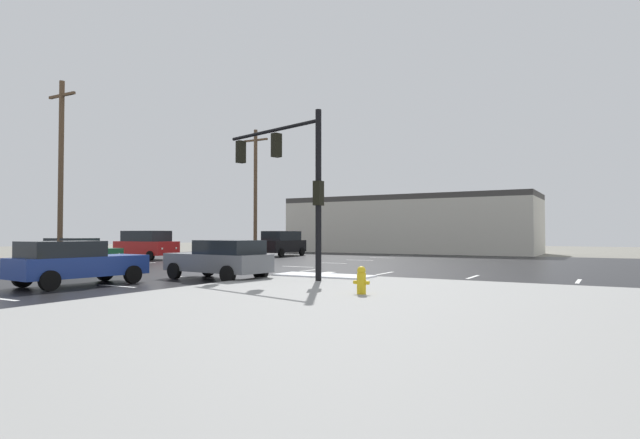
# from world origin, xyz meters

# --- Properties ---
(ground_plane) EXTENTS (120.00, 120.00, 0.00)m
(ground_plane) POSITION_xyz_m (0.00, 0.00, 0.00)
(ground_plane) COLOR slate
(road_asphalt) EXTENTS (44.00, 44.00, 0.02)m
(road_asphalt) POSITION_xyz_m (0.00, 0.00, 0.01)
(road_asphalt) COLOR black
(road_asphalt) RESTS_ON ground_plane
(sidewalk_corner) EXTENTS (18.00, 18.00, 0.14)m
(sidewalk_corner) POSITION_xyz_m (12.00, -12.00, 0.07)
(sidewalk_corner) COLOR gray
(sidewalk_corner) RESTS_ON ground_plane
(snow_strip_curbside) EXTENTS (4.00, 1.60, 0.06)m
(snow_strip_curbside) POSITION_xyz_m (5.00, -4.00, 0.17)
(snow_strip_curbside) COLOR white
(snow_strip_curbside) RESTS_ON sidewalk_corner
(lane_markings) EXTENTS (36.15, 36.15, 0.01)m
(lane_markings) POSITION_xyz_m (1.20, -1.38, 0.02)
(lane_markings) COLOR silver
(lane_markings) RESTS_ON road_asphalt
(traffic_signal_mast) EXTENTS (5.29, 1.68, 6.28)m
(traffic_signal_mast) POSITION_xyz_m (4.42, -5.47, 4.32)
(traffic_signal_mast) COLOR black
(traffic_signal_mast) RESTS_ON sidewalk_corner
(fire_hydrant) EXTENTS (0.48, 0.26, 0.79)m
(fire_hydrant) POSITION_xyz_m (8.93, -8.81, 0.54)
(fire_hydrant) COLOR gold
(fire_hydrant) RESTS_ON sidewalk_corner
(strip_building_background) EXTENTS (23.40, 8.00, 5.41)m
(strip_building_background) POSITION_xyz_m (-1.97, 25.45, 2.70)
(strip_building_background) COLOR beige
(strip_building_background) RESTS_ON ground_plane
(sedan_blue) EXTENTS (2.38, 4.66, 1.58)m
(sedan_blue) POSITION_xyz_m (-1.35, -10.63, 0.85)
(sedan_blue) COLOR navy
(sedan_blue) RESTS_ON road_asphalt
(sedan_green) EXTENTS (4.68, 2.44, 1.58)m
(sedan_green) POSITION_xyz_m (-10.76, -3.90, 0.85)
(sedan_green) COLOR #195933
(sedan_green) RESTS_ON road_asphalt
(sedan_grey) EXTENTS (4.67, 2.40, 1.58)m
(sedan_grey) POSITION_xyz_m (1.52, -6.24, 0.85)
(sedan_grey) COLOR slate
(sedan_grey) RESTS_ON road_asphalt
(suv_black) EXTENTS (2.31, 4.89, 2.03)m
(suv_black) POSITION_xyz_m (-8.34, 12.78, 1.09)
(suv_black) COLOR black
(suv_black) RESTS_ON road_asphalt
(suv_red) EXTENTS (4.90, 2.32, 2.03)m
(suv_red) POSITION_xyz_m (-13.84, 3.64, 1.09)
(suv_red) COLOR #B21919
(suv_red) RESTS_ON road_asphalt
(utility_pole_mid) EXTENTS (2.20, 0.28, 10.31)m
(utility_pole_mid) POSITION_xyz_m (-11.23, -4.68, 5.37)
(utility_pole_mid) COLOR brown
(utility_pole_mid) RESTS_ON ground_plane
(utility_pole_far) EXTENTS (2.20, 0.28, 9.87)m
(utility_pole_far) POSITION_xyz_m (-8.74, 9.75, 5.15)
(utility_pole_far) COLOR brown
(utility_pole_far) RESTS_ON ground_plane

